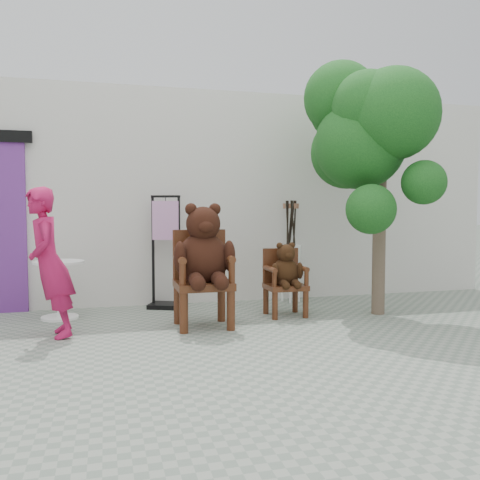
{
  "coord_description": "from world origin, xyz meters",
  "views": [
    {
      "loc": [
        -1.42,
        -4.46,
        1.34
      ],
      "look_at": [
        0.19,
        1.59,
        0.95
      ],
      "focal_mm": 38.0,
      "sensor_mm": 36.0,
      "label": 1
    }
  ],
  "objects_px": {
    "chair_big": "(203,258)",
    "person": "(50,263)",
    "display_stand": "(166,265)",
    "stool_bucket": "(291,257)",
    "cafe_table": "(59,283)",
    "chair_small": "(285,273)",
    "tree": "(366,127)"
  },
  "relations": [
    {
      "from": "display_stand",
      "to": "tree",
      "type": "distance_m",
      "value": 3.14
    },
    {
      "from": "person",
      "to": "display_stand",
      "type": "relative_size",
      "value": 1.03
    },
    {
      "from": "chair_big",
      "to": "chair_small",
      "type": "height_order",
      "value": "chair_big"
    },
    {
      "from": "chair_big",
      "to": "display_stand",
      "type": "distance_m",
      "value": 1.26
    },
    {
      "from": "cafe_table",
      "to": "chair_small",
      "type": "bearing_deg",
      "value": -11.13
    },
    {
      "from": "chair_small",
      "to": "stool_bucket",
      "type": "xyz_separation_m",
      "value": [
        0.41,
        0.88,
        0.11
      ]
    },
    {
      "from": "cafe_table",
      "to": "display_stand",
      "type": "distance_m",
      "value": 1.39
    },
    {
      "from": "person",
      "to": "stool_bucket",
      "type": "bearing_deg",
      "value": 103.54
    },
    {
      "from": "chair_small",
      "to": "stool_bucket",
      "type": "height_order",
      "value": "stool_bucket"
    },
    {
      "from": "chair_small",
      "to": "person",
      "type": "height_order",
      "value": "person"
    },
    {
      "from": "chair_big",
      "to": "tree",
      "type": "distance_m",
      "value": 2.62
    },
    {
      "from": "chair_small",
      "to": "cafe_table",
      "type": "height_order",
      "value": "chair_small"
    },
    {
      "from": "display_stand",
      "to": "stool_bucket",
      "type": "relative_size",
      "value": 1.04
    },
    {
      "from": "chair_big",
      "to": "chair_small",
      "type": "xyz_separation_m",
      "value": [
        1.1,
        0.33,
        -0.25
      ]
    },
    {
      "from": "chair_small",
      "to": "display_stand",
      "type": "bearing_deg",
      "value": 147.44
    },
    {
      "from": "person",
      "to": "tree",
      "type": "xyz_separation_m",
      "value": [
        3.71,
        0.21,
        1.58
      ]
    },
    {
      "from": "stool_bucket",
      "to": "chair_big",
      "type": "bearing_deg",
      "value": -141.14
    },
    {
      "from": "cafe_table",
      "to": "stool_bucket",
      "type": "height_order",
      "value": "stool_bucket"
    },
    {
      "from": "cafe_table",
      "to": "display_stand",
      "type": "xyz_separation_m",
      "value": [
        1.34,
        0.35,
        0.14
      ]
    },
    {
      "from": "person",
      "to": "stool_bucket",
      "type": "distance_m",
      "value": 3.38
    },
    {
      "from": "chair_big",
      "to": "stool_bucket",
      "type": "relative_size",
      "value": 0.96
    },
    {
      "from": "chair_big",
      "to": "tree",
      "type": "height_order",
      "value": "tree"
    },
    {
      "from": "person",
      "to": "tree",
      "type": "relative_size",
      "value": 0.49
    },
    {
      "from": "stool_bucket",
      "to": "cafe_table",
      "type": "bearing_deg",
      "value": -173.61
    },
    {
      "from": "person",
      "to": "tree",
      "type": "bearing_deg",
      "value": 84.63
    },
    {
      "from": "person",
      "to": "stool_bucket",
      "type": "relative_size",
      "value": 1.07
    },
    {
      "from": "display_stand",
      "to": "tree",
      "type": "relative_size",
      "value": 0.47
    },
    {
      "from": "chair_big",
      "to": "cafe_table",
      "type": "relative_size",
      "value": 1.99
    },
    {
      "from": "stool_bucket",
      "to": "tree",
      "type": "xyz_separation_m",
      "value": [
        0.58,
        -1.06,
        1.71
      ]
    },
    {
      "from": "person",
      "to": "cafe_table",
      "type": "height_order",
      "value": "person"
    },
    {
      "from": "chair_big",
      "to": "person",
      "type": "distance_m",
      "value": 1.62
    },
    {
      "from": "chair_small",
      "to": "person",
      "type": "xyz_separation_m",
      "value": [
        -2.72,
        -0.39,
        0.24
      ]
    }
  ]
}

